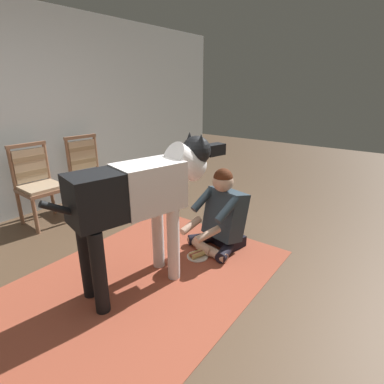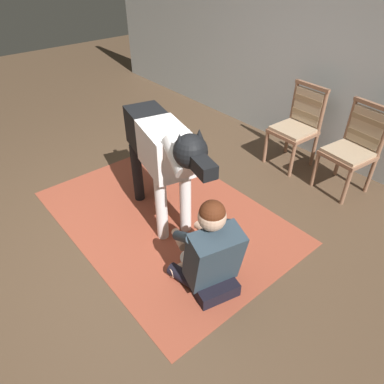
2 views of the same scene
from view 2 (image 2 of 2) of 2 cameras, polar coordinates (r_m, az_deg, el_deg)
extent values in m
plane|color=brown|center=(3.51, -9.66, -6.40)|extent=(14.78, 14.78, 0.00)
cube|color=#B3BABB|center=(4.68, 20.23, 21.26)|extent=(8.54, 0.10, 2.60)
cube|color=#9B4530|center=(3.65, -4.29, -3.94)|extent=(2.55, 1.80, 0.01)
cylinder|color=#895F46|center=(4.31, 15.99, 4.93)|extent=(0.04, 0.04, 0.42)
cylinder|color=#895F46|center=(4.53, 11.94, 7.17)|extent=(0.04, 0.04, 0.42)
cylinder|color=#895F46|center=(4.62, 19.25, 6.46)|extent=(0.04, 0.04, 0.42)
cylinder|color=#895F46|center=(4.82, 15.32, 8.53)|extent=(0.04, 0.04, 0.42)
cube|color=#895F46|center=(4.46, 16.11, 9.40)|extent=(0.48, 0.48, 0.04)
cube|color=tan|center=(4.44, 16.19, 9.83)|extent=(0.44, 0.44, 0.04)
cylinder|color=#895F46|center=(4.40, 20.57, 12.21)|extent=(0.04, 0.04, 0.52)
cylinder|color=#895F46|center=(4.62, 16.34, 14.12)|extent=(0.04, 0.04, 0.52)
cube|color=#895F46|center=(4.43, 19.01, 16.03)|extent=(0.46, 0.06, 0.04)
cube|color=tan|center=(4.51, 18.39, 13.07)|extent=(0.38, 0.07, 0.40)
cube|color=#8E7150|center=(4.48, 18.60, 14.11)|extent=(0.39, 0.08, 0.06)
cube|color=#8E7150|center=(4.54, 18.17, 12.05)|extent=(0.39, 0.08, 0.06)
cylinder|color=#895F46|center=(4.03, 23.82, 0.65)|extent=(0.04, 0.04, 0.42)
cylinder|color=#895F46|center=(4.21, 19.42, 3.42)|extent=(0.04, 0.04, 0.42)
cylinder|color=#895F46|center=(4.35, 27.04, 2.38)|extent=(0.04, 0.04, 0.42)
cylinder|color=#895F46|center=(4.52, 22.83, 4.90)|extent=(0.04, 0.04, 0.42)
cube|color=#895F46|center=(4.16, 24.04, 5.54)|extent=(0.51, 0.51, 0.04)
cube|color=tan|center=(4.14, 24.16, 5.99)|extent=(0.47, 0.47, 0.04)
cylinder|color=#895F46|center=(4.30, 24.41, 10.69)|extent=(0.04, 0.04, 0.52)
cube|color=#895F46|center=(4.12, 27.55, 12.46)|extent=(0.46, 0.10, 0.04)
cube|color=tan|center=(4.21, 26.61, 9.38)|extent=(0.38, 0.09, 0.40)
cube|color=#8E7150|center=(4.17, 26.94, 10.46)|extent=(0.39, 0.10, 0.06)
cube|color=#8E7150|center=(4.24, 26.29, 8.32)|extent=(0.39, 0.10, 0.06)
cube|color=black|center=(2.93, 3.76, -15.27)|extent=(0.32, 0.39, 0.12)
cylinder|color=black|center=(2.97, -0.49, -14.11)|extent=(0.41, 0.19, 0.11)
cylinder|color=tan|center=(3.08, -0.53, -11.81)|extent=(0.15, 0.37, 0.09)
cylinder|color=black|center=(3.07, 4.85, -12.09)|extent=(0.38, 0.34, 0.11)
cylinder|color=tan|center=(3.13, 2.32, -10.78)|extent=(0.20, 0.37, 0.09)
cube|color=#2A3944|center=(2.72, 3.52, -10.49)|extent=(0.40, 0.46, 0.54)
cylinder|color=#2A3944|center=(2.66, -1.35, -7.34)|extent=(0.30, 0.15, 0.24)
cylinder|color=tan|center=(2.95, -2.07, -7.72)|extent=(0.28, 0.17, 0.12)
cylinder|color=#2A3944|center=(2.78, 5.21, -5.11)|extent=(0.30, 0.15, 0.24)
cylinder|color=tan|center=(3.04, 2.24, -6.27)|extent=(0.27, 0.10, 0.12)
sphere|color=tan|center=(2.50, 3.29, -4.08)|extent=(0.21, 0.21, 0.21)
sphere|color=#4F2412|center=(2.48, 3.32, -3.44)|extent=(0.19, 0.19, 0.19)
cylinder|color=white|center=(3.28, -1.08, -1.62)|extent=(0.11, 0.11, 0.67)
cylinder|color=white|center=(3.21, -4.99, -2.79)|extent=(0.11, 0.11, 0.67)
cylinder|color=black|center=(3.80, -5.46, 3.99)|extent=(0.11, 0.11, 0.67)
cylinder|color=black|center=(3.73, -8.91, 3.08)|extent=(0.11, 0.11, 0.67)
cube|color=white|center=(3.06, -4.41, 7.10)|extent=(0.60, 0.46, 0.39)
cube|color=black|center=(3.40, -7.10, 10.06)|extent=(0.53, 0.43, 0.37)
cylinder|color=white|center=(2.69, -1.45, 6.29)|extent=(0.43, 0.33, 0.37)
sphere|color=black|center=(2.55, -0.26, 6.65)|extent=(0.26, 0.26, 0.26)
cube|color=black|center=(2.39, 2.03, 3.94)|extent=(0.22, 0.16, 0.10)
cone|color=black|center=(2.54, 1.20, 9.07)|extent=(0.11, 0.11, 0.12)
cone|color=black|center=(2.48, -2.03, 8.34)|extent=(0.11, 0.11, 0.12)
cylinder|color=black|center=(3.63, -8.45, 11.02)|extent=(0.34, 0.13, 0.23)
cylinder|color=silver|center=(3.21, -0.03, -10.62)|extent=(0.21, 0.21, 0.01)
cylinder|color=tan|center=(3.18, -0.40, -10.36)|extent=(0.17, 0.10, 0.05)
cylinder|color=tan|center=(3.20, 0.34, -10.15)|extent=(0.17, 0.10, 0.05)
cylinder|color=#974935|center=(3.19, -0.03, -10.16)|extent=(0.17, 0.09, 0.04)
camera|label=1|loc=(3.92, -43.33, 16.60)|focal=28.37mm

